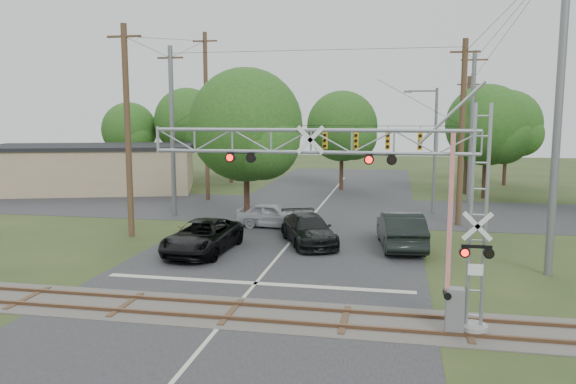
% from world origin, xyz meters
% --- Properties ---
extents(ground, '(160.00, 160.00, 0.00)m').
position_xyz_m(ground, '(0.00, 0.00, 0.00)').
color(ground, '#2A3A1B').
rests_on(ground, ground).
extents(road_main, '(14.00, 90.00, 0.02)m').
position_xyz_m(road_main, '(0.00, 10.00, 0.01)').
color(road_main, '#272729').
rests_on(road_main, ground).
extents(road_cross, '(90.00, 12.00, 0.02)m').
position_xyz_m(road_cross, '(0.00, 24.00, 0.01)').
color(road_cross, '#272729').
rests_on(road_cross, ground).
extents(railroad_track, '(90.00, 3.20, 0.17)m').
position_xyz_m(railroad_track, '(0.00, 2.00, 0.03)').
color(railroad_track, '#514D46').
rests_on(railroad_track, ground).
extents(crossing_gantry, '(11.08, 0.93, 7.30)m').
position_xyz_m(crossing_gantry, '(4.89, 1.64, 4.53)').
color(crossing_gantry, gray).
rests_on(crossing_gantry, ground).
extents(traffic_signal_span, '(19.34, 0.36, 11.50)m').
position_xyz_m(traffic_signal_span, '(0.85, 20.00, 5.64)').
color(traffic_signal_span, slate).
rests_on(traffic_signal_span, ground).
extents(pickup_black, '(2.97, 6.02, 1.64)m').
position_xyz_m(pickup_black, '(-3.94, 10.14, 0.82)').
color(pickup_black, black).
rests_on(pickup_black, ground).
extents(car_dark, '(4.20, 5.91, 1.59)m').
position_xyz_m(car_dark, '(1.03, 12.99, 0.79)').
color(car_dark, black).
rests_on(car_dark, ground).
extents(sedan_silver, '(4.57, 2.12, 1.51)m').
position_xyz_m(sedan_silver, '(-1.87, 17.09, 0.76)').
color(sedan_silver, '#A9AAB1').
rests_on(sedan_silver, ground).
extents(suv_dark, '(2.75, 6.06, 1.93)m').
position_xyz_m(suv_dark, '(5.90, 13.11, 0.96)').
color(suv_dark, black).
rests_on(suv_dark, ground).
extents(commercial_building, '(19.84, 14.15, 4.18)m').
position_xyz_m(commercial_building, '(-21.55, 30.18, 2.10)').
color(commercial_building, '#948762').
rests_on(commercial_building, ground).
extents(streetlight, '(2.33, 0.24, 8.74)m').
position_xyz_m(streetlight, '(8.01, 24.08, 4.89)').
color(streetlight, slate).
rests_on(streetlight, ground).
extents(utility_poles, '(23.72, 25.74, 14.36)m').
position_xyz_m(utility_poles, '(3.05, 21.92, 6.35)').
color(utility_poles, '#432B1F').
rests_on(utility_poles, ground).
extents(treeline, '(50.30, 31.47, 9.99)m').
position_xyz_m(treeline, '(1.72, 32.45, 6.00)').
color(treeline, '#3A231A').
rests_on(treeline, ground).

